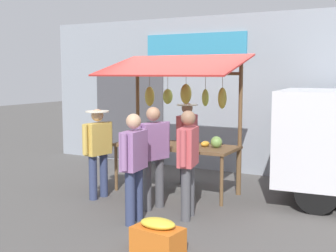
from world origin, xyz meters
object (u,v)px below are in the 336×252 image
shopper_in_grey_tee (188,157)px  shopper_with_ponytail (153,150)px  produce_crate_near (158,237)px  vendor_with_sunhat (187,136)px  shopper_in_striped_shirt (134,161)px  shopper_with_shopping_bag (98,147)px  market_stall (178,107)px

shopper_in_grey_tee → shopper_with_ponytail: shopper_with_ponytail is taller
shopper_in_grey_tee → produce_crate_near: size_ratio=2.53×
vendor_with_sunhat → shopper_in_striped_shirt: (-0.38, 2.51, -0.02)m
shopper_with_shopping_bag → shopper_in_striped_shirt: 1.48m
shopper_in_striped_shirt → produce_crate_near: size_ratio=2.49×
market_stall → shopper_with_ponytail: size_ratio=1.53×
shopper_with_ponytail → shopper_in_striped_shirt: size_ratio=1.03×
produce_crate_near → shopper_with_shopping_bag: bearing=-37.2°
shopper_in_grey_tee → shopper_with_ponytail: (0.68, -0.15, 0.01)m
vendor_with_sunhat → shopper_with_ponytail: shopper_with_ponytail is taller
vendor_with_sunhat → shopper_in_striped_shirt: bearing=11.2°
market_stall → produce_crate_near: bearing=112.4°
market_stall → shopper_with_shopping_bag: market_stall is taller
market_stall → vendor_with_sunhat: size_ratio=1.57×
shopper_in_striped_shirt → vendor_with_sunhat: bearing=2.9°
shopper_with_ponytail → shopper_in_striped_shirt: 0.72m
vendor_with_sunhat → shopper_with_ponytail: bearing=11.6°
vendor_with_sunhat → shopper_with_shopping_bag: bearing=-24.3°
market_stall → vendor_with_sunhat: 0.95m
shopper_in_grey_tee → shopper_in_striped_shirt: 0.81m
market_stall → shopper_with_shopping_bag: bearing=44.2°
market_stall → produce_crate_near: market_stall is taller
shopper_in_grey_tee → produce_crate_near: (-0.25, 1.35, -0.74)m
market_stall → shopper_in_grey_tee: market_stall is taller
shopper_with_shopping_bag → produce_crate_near: size_ratio=2.43×
vendor_with_sunhat → produce_crate_near: size_ratio=2.49×
shopper_with_shopping_bag → produce_crate_near: bearing=-118.5°
shopper_in_striped_shirt → shopper_with_shopping_bag: bearing=51.7°
produce_crate_near → vendor_with_sunhat: bearing=-69.6°
market_stall → shopper_with_shopping_bag: (1.03, 1.00, -0.65)m
shopper_with_shopping_bag → produce_crate_near: 2.72m
shopper_with_ponytail → produce_crate_near: size_ratio=2.56×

